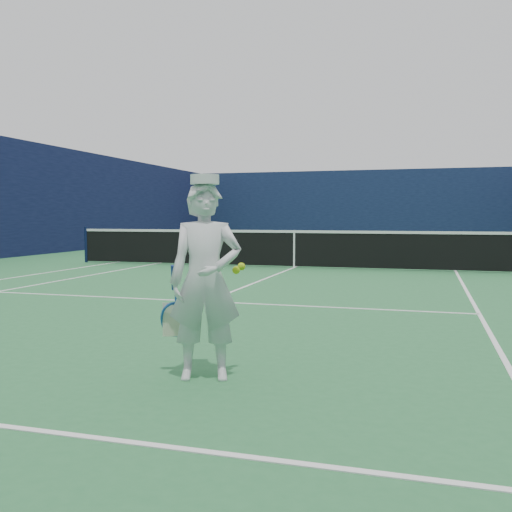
{
  "coord_description": "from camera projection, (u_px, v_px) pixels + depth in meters",
  "views": [
    {
      "loc": [
        3.36,
        -14.91,
        1.38
      ],
      "look_at": [
        1.59,
        -8.95,
        0.95
      ],
      "focal_mm": 40.0,
      "sensor_mm": 36.0,
      "label": 1
    }
  ],
  "objects": [
    {
      "name": "tennis_net",
      "position": [
        294.0,
        247.0,
        15.27
      ],
      "size": [
        12.88,
        0.09,
        1.07
      ],
      "color": "#141E4C",
      "rests_on": "ground"
    },
    {
      "name": "tennis_player",
      "position": [
        205.0,
        280.0,
        4.81
      ],
      "size": [
        0.84,
        0.57,
        1.73
      ],
      "rotation": [
        0.0,
        0.0,
        0.32
      ],
      "color": "white",
      "rests_on": "ground"
    },
    {
      "name": "court_markings",
      "position": [
        294.0,
        268.0,
        15.31
      ],
      "size": [
        11.03,
        23.83,
        0.01
      ],
      "color": "white",
      "rests_on": "ground"
    },
    {
      "name": "windscreen_fence",
      "position": [
        294.0,
        193.0,
        15.17
      ],
      "size": [
        20.12,
        36.12,
        4.0
      ],
      "color": "#101A3B",
      "rests_on": "ground"
    },
    {
      "name": "ground",
      "position": [
        294.0,
        268.0,
        15.31
      ],
      "size": [
        80.0,
        80.0,
        0.0
      ],
      "primitive_type": "plane",
      "color": "#296E3C",
      "rests_on": "ground"
    }
  ]
}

